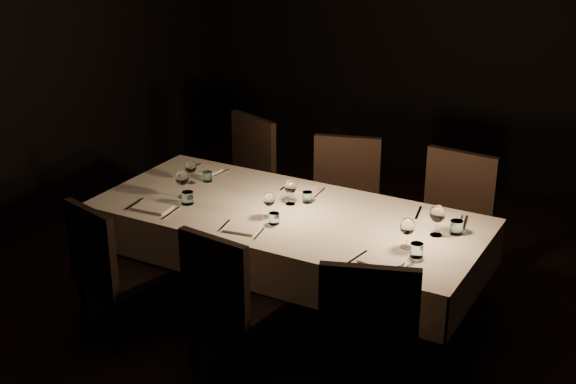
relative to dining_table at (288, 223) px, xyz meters
The scene contains 14 objects.
room 0.81m from the dining_table, ahead, with size 5.01×6.01×3.01m.
dining_table is the anchor object (origin of this frame).
chair_near_left 1.16m from the dining_table, 136.68° to the right, with size 0.55×0.55×0.95m.
place_setting_near_left 0.78m from the dining_table, 163.48° to the right, with size 0.36×0.41×0.19m.
chair_near_center 0.80m from the dining_table, 87.27° to the right, with size 0.51×0.51×0.96m.
place_setting_near_center 0.27m from the dining_table, 106.54° to the right, with size 0.31×0.39×0.16m.
chair_near_right 1.24m from the dining_table, 41.29° to the right, with size 0.63×0.63×1.04m.
place_setting_near_right 0.90m from the dining_table, 14.21° to the right, with size 0.35×0.41×0.19m.
chair_far_left 1.21m from the dining_table, 136.47° to the left, with size 0.63×0.63×1.03m.
place_setting_far_left 0.87m from the dining_table, 165.39° to the left, with size 0.30×0.39×0.16m.
chair_far_center 0.78m from the dining_table, 86.95° to the left, with size 0.61×0.61×1.02m.
place_setting_far_center 0.26m from the dining_table, 101.23° to the left, with size 0.31×0.40×0.17m.
chair_far_right 1.15m from the dining_table, 42.16° to the left, with size 0.53×0.53×1.04m.
place_setting_far_right 0.99m from the dining_table, 12.80° to the left, with size 0.37×0.42×0.20m.
Camera 1 is at (2.27, -4.13, 2.82)m, focal length 50.00 mm.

